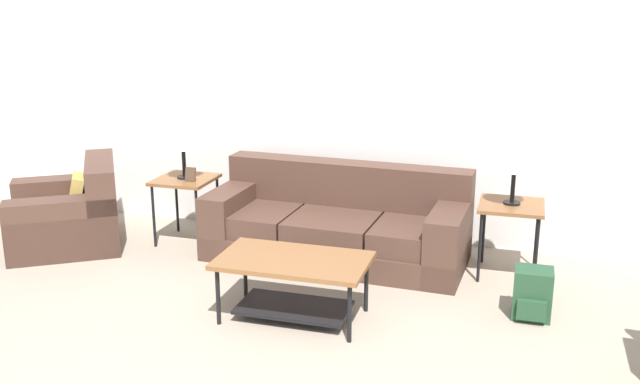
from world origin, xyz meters
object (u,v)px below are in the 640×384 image
at_px(armchair, 70,215).
at_px(table_lamp_right, 515,158).
at_px(side_table_left, 185,185).
at_px(side_table_right, 511,211).
at_px(coffee_table, 293,274).
at_px(couch, 338,226).
at_px(backpack, 532,294).
at_px(table_lamp_left, 183,138).

relative_size(armchair, table_lamp_right, 2.79).
height_order(side_table_left, side_table_right, same).
bearing_deg(coffee_table, side_table_left, 139.32).
height_order(couch, armchair, couch).
xyz_separation_m(coffee_table, table_lamp_right, (1.48, 1.31, 0.68)).
height_order(table_lamp_right, backpack, table_lamp_right).
distance_m(side_table_left, side_table_right, 3.00).
relative_size(side_table_right, table_lamp_right, 1.24).
bearing_deg(table_lamp_left, side_table_left, -45.00).
relative_size(side_table_left, table_lamp_right, 1.24).
bearing_deg(armchair, coffee_table, -19.82).
bearing_deg(table_lamp_right, side_table_left, -180.00).
xyz_separation_m(table_lamp_right, backpack, (0.21, -0.80, -0.84)).
relative_size(couch, coffee_table, 2.14).
distance_m(table_lamp_left, backpack, 3.41).
height_order(couch, side_table_left, couch).
distance_m(coffee_table, side_table_left, 2.02).
bearing_deg(side_table_left, armchair, -159.29).
bearing_deg(table_lamp_left, table_lamp_right, 0.00).
distance_m(couch, table_lamp_left, 1.67).
height_order(couch, coffee_table, couch).
distance_m(armchair, side_table_left, 1.13).
distance_m(table_lamp_right, backpack, 1.18).
distance_m(side_table_right, backpack, 0.91).
bearing_deg(couch, side_table_right, 0.02).
xyz_separation_m(side_table_left, backpack, (3.21, -0.80, -0.38)).
height_order(couch, side_table_right, couch).
height_order(couch, backpack, couch).
bearing_deg(table_lamp_left, backpack, -14.04).
distance_m(coffee_table, backpack, 1.77).
xyz_separation_m(armchair, side_table_left, (1.03, 0.39, 0.28)).
xyz_separation_m(coffee_table, side_table_right, (1.48, 1.31, 0.22)).
xyz_separation_m(table_lamp_left, table_lamp_right, (3.00, 0.00, 0.00)).
height_order(side_table_right, table_lamp_left, table_lamp_left).
height_order(coffee_table, table_lamp_left, table_lamp_left).
bearing_deg(table_lamp_left, armchair, -159.29).
xyz_separation_m(couch, side_table_left, (-1.50, 0.00, 0.27)).
relative_size(side_table_left, backpack, 1.67).
distance_m(side_table_left, table_lamp_left, 0.46).
height_order(side_table_left, backpack, side_table_left).
xyz_separation_m(armchair, backpack, (4.24, -0.41, -0.10)).
bearing_deg(couch, table_lamp_right, 0.02).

